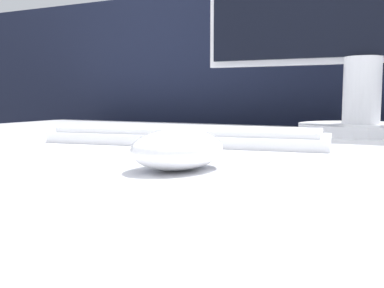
# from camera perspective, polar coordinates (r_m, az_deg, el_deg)

# --- Properties ---
(partition_panel) EXTENTS (5.00, 0.03, 1.15)m
(partition_panel) POSITION_cam_1_polar(r_m,az_deg,el_deg) (1.25, 16.96, -6.81)
(partition_panel) COLOR black
(partition_panel) RESTS_ON ground_plane
(computer_mouse_near) EXTENTS (0.10, 0.12, 0.04)m
(computer_mouse_near) POSITION_cam_1_polar(r_m,az_deg,el_deg) (0.44, -1.79, -0.65)
(computer_mouse_near) COLOR white
(computer_mouse_near) RESTS_ON desk
(keyboard) EXTENTS (0.43, 0.18, 0.02)m
(keyboard) POSITION_cam_1_polar(r_m,az_deg,el_deg) (0.69, -0.59, 1.06)
(keyboard) COLOR white
(keyboard) RESTS_ON desk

